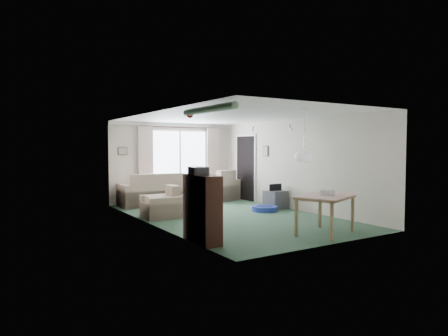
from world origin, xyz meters
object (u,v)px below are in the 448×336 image
armchair_left (161,202)px  houseplant (204,205)px  armchair_corner (217,185)px  bookshelf (202,209)px  dining_table (325,215)px  pet_bed (265,209)px  coffee_table (187,201)px  sofa (152,189)px  tv_cube (275,199)px

armchair_left → houseplant: 2.40m
armchair_corner → bookshelf: 5.60m
armchair_corner → dining_table: bearing=68.7°
bookshelf → pet_bed: bearing=38.6°
coffee_table → pet_bed: 2.23m
sofa → armchair_left: (-0.60, -2.04, -0.09)m
tv_cube → houseplant: bearing=-150.1°
sofa → armchair_corner: bearing=-178.8°
armchair_left → dining_table: (1.98, -3.31, -0.01)m
armchair_left → pet_bed: armchair_left is taller
tv_cube → pet_bed: (-0.53, -0.22, -0.18)m
armchair_corner → tv_cube: 2.39m
sofa → armchair_left: sofa is taller
bookshelf → coffee_table: bearing=70.8°
sofa → armchair_corner: (2.16, -0.02, 0.01)m
coffee_table → armchair_left: bearing=-136.9°
houseplant → dining_table: 2.34m
dining_table → pet_bed: bearing=76.2°
coffee_table → tv_cube: tv_cube is taller
sofa → dining_table: bearing=106.3°
coffee_table → dining_table: bearing=-81.0°
armchair_left → tv_cube: armchair_left is taller
sofa → coffee_table: size_ratio=2.36×
sofa → bookshelf: size_ratio=1.56×
coffee_table → pet_bed: bearing=-51.1°
houseplant → tv_cube: houseplant is taller
armchair_corner → bookshelf: bookshelf is taller
armchair_left → tv_cube: (3.20, -0.32, -0.13)m
armchair_corner → armchair_left: size_ratio=1.26×
houseplant → pet_bed: size_ratio=1.81×
dining_table → pet_bed: dining_table is taller
dining_table → tv_cube: (1.22, 2.99, -0.12)m
dining_table → pet_bed: size_ratio=1.76×
sofa → coffee_table: (0.67, -0.85, -0.29)m
sofa → tv_cube: (2.60, -2.36, -0.22)m
coffee_table → bookshelf: bookshelf is taller
armchair_corner → pet_bed: size_ratio=1.60×
coffee_table → houseplant: 3.87m
armchair_left → coffee_table: (1.27, 1.19, -0.20)m
armchair_left → pet_bed: 2.74m
coffee_table → tv_cube: bearing=-38.0°
bookshelf → houseplant: size_ratio=0.98×
sofa → pet_bed: bearing=130.5°
dining_table → tv_cube: bearing=67.9°
sofa → houseplant: (-0.75, -4.42, 0.14)m
armchair_left → pet_bed: bearing=83.4°
armchair_left → dining_table: bearing=35.8°
sofa → bookshelf: 4.78m
dining_table → armchair_corner: bearing=81.7°
coffee_table → bookshelf: bearing=-112.8°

